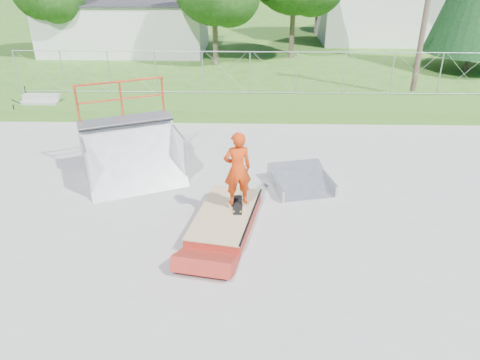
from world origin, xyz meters
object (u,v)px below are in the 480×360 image
object	(u,v)px
quarter_pipe	(131,137)
flat_bank_ramp	(301,181)
skater	(237,172)
grind_box	(225,219)

from	to	relation	value
quarter_pipe	flat_bank_ramp	bearing A→B (deg)	-28.90
skater	flat_bank_ramp	bearing A→B (deg)	-149.84
quarter_pipe	flat_bank_ramp	world-z (taller)	quarter_pipe
flat_bank_ramp	skater	xyz separation A→B (m)	(-1.77, -1.80, 1.14)
grind_box	quarter_pipe	size ratio (longest dim) A/B	1.07
grind_box	flat_bank_ramp	bearing A→B (deg)	56.10
skater	quarter_pipe	bearing A→B (deg)	-51.11
flat_bank_ramp	skater	size ratio (longest dim) A/B	0.90
quarter_pipe	flat_bank_ramp	distance (m)	5.02
quarter_pipe	skater	xyz separation A→B (m)	(3.10, -2.23, 0.03)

